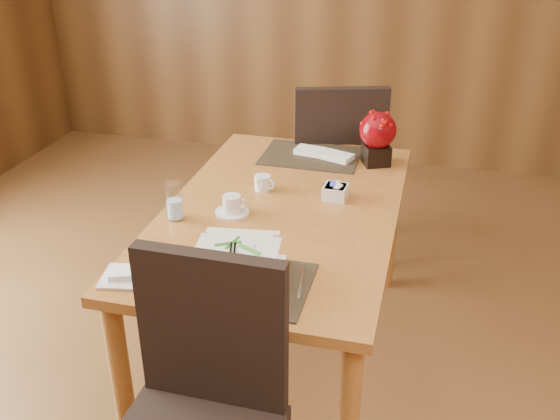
% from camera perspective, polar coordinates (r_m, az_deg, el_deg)
% --- Properties ---
extents(dining_table, '(0.90, 1.50, 0.75)m').
position_cam_1_polar(dining_table, '(2.51, 0.19, -1.73)').
color(dining_table, '#A96A2F').
rests_on(dining_table, ground).
extents(placemat_near, '(0.45, 0.33, 0.01)m').
position_cam_1_polar(placemat_near, '(2.01, -3.72, -6.59)').
color(placemat_near, black).
rests_on(placemat_near, dining_table).
extents(placemat_far, '(0.45, 0.33, 0.01)m').
position_cam_1_polar(placemat_far, '(2.95, 2.84, 4.98)').
color(placemat_far, black).
rests_on(placemat_far, dining_table).
extents(soup_setting, '(0.32, 0.32, 0.12)m').
position_cam_1_polar(soup_setting, '(1.99, -3.94, -5.05)').
color(soup_setting, silver).
rests_on(soup_setting, dining_table).
extents(coffee_cup, '(0.13, 0.13, 0.08)m').
position_cam_1_polar(coffee_cup, '(2.41, -4.42, 0.38)').
color(coffee_cup, silver).
rests_on(coffee_cup, dining_table).
extents(water_glass, '(0.07, 0.07, 0.15)m').
position_cam_1_polar(water_glass, '(2.38, -9.62, 0.79)').
color(water_glass, white).
rests_on(water_glass, dining_table).
extents(creamer_jug, '(0.11, 0.11, 0.06)m').
position_cam_1_polar(creamer_jug, '(2.60, -1.61, 2.52)').
color(creamer_jug, silver).
rests_on(creamer_jug, dining_table).
extents(sugar_caddy, '(0.10, 0.10, 0.06)m').
position_cam_1_polar(sugar_caddy, '(2.54, 5.08, 1.64)').
color(sugar_caddy, silver).
rests_on(sugar_caddy, dining_table).
extents(berry_decor, '(0.17, 0.17, 0.25)m').
position_cam_1_polar(berry_decor, '(2.85, 8.91, 6.78)').
color(berry_decor, black).
rests_on(berry_decor, dining_table).
extents(napkins_far, '(0.30, 0.17, 0.02)m').
position_cam_1_polar(napkins_far, '(2.93, 4.19, 5.12)').
color(napkins_far, white).
rests_on(napkins_far, dining_table).
extents(bread_plate, '(0.17, 0.17, 0.01)m').
position_cam_1_polar(bread_plate, '(2.09, -13.98, -5.95)').
color(bread_plate, silver).
rests_on(bread_plate, dining_table).
extents(near_chair, '(0.47, 0.47, 1.00)m').
position_cam_1_polar(near_chair, '(1.86, -7.34, -17.47)').
color(near_chair, black).
rests_on(near_chair, ground).
extents(far_chair, '(0.60, 0.60, 1.03)m').
position_cam_1_polar(far_chair, '(3.31, 5.13, 4.16)').
color(far_chair, black).
rests_on(far_chair, ground).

